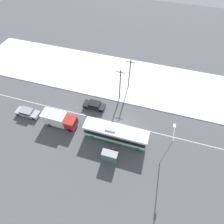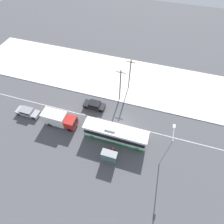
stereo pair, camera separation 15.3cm
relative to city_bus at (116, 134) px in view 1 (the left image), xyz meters
name	(u,v)px [view 1 (the left image)]	position (x,y,z in m)	size (l,w,h in m)	color
ground_plane	(121,124)	(0.31, 3.21, -1.63)	(120.00, 120.00, 0.00)	#4C4C51
snow_lot	(135,80)	(0.31, 16.01, -1.57)	(80.00, 14.78, 0.12)	white
lane_marking_center	(122,124)	(0.31, 3.21, -1.63)	(60.00, 0.12, 0.00)	silver
city_bus	(116,134)	(0.00, 0.00, 0.00)	(11.25, 2.57, 3.33)	white
box_truck	(59,119)	(-10.97, -0.01, 0.00)	(6.35, 2.30, 2.95)	silver
sedan_car	(94,105)	(-6.10, 5.67, -0.80)	(4.40, 1.80, 1.51)	black
parked_car_near_truck	(27,112)	(-18.21, 0.21, -0.84)	(4.78, 1.80, 1.43)	#9E9EA3
pedestrian_at_stop	(113,150)	(0.42, -2.82, -0.51)	(0.65, 0.29, 1.82)	#23232D
bus_shelter	(109,157)	(0.16, -4.38, 0.04)	(2.57, 1.20, 2.40)	gray
streetlamp	(168,147)	(8.35, -1.99, 3.54)	(0.36, 2.78, 8.26)	#9EA3A8
utility_pole_roadside	(120,85)	(-1.79, 9.43, 2.46)	(1.80, 0.24, 7.81)	brown
utility_pole_snowlot	(129,74)	(-0.77, 13.32, 2.29)	(1.80, 0.24, 7.47)	brown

